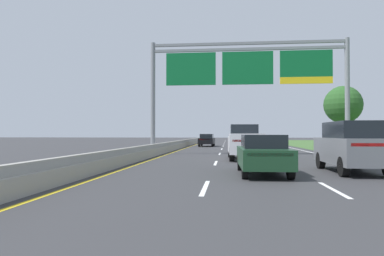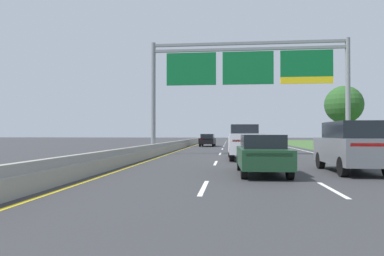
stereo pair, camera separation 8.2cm
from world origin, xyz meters
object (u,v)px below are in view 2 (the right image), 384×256
at_px(car_black_left_lane_sedan, 208,140).
at_px(car_grey_right_lane_suv, 351,146).
at_px(overhead_sign_gantry, 248,73).
at_px(roadside_tree_mid, 344,105).
at_px(pickup_truck_white, 245,142).
at_px(car_darkgreen_centre_lane_sedan, 262,154).

height_order(car_black_left_lane_sedan, car_grey_right_lane_suv, car_grey_right_lane_suv).
height_order(overhead_sign_gantry, roadside_tree_mid, overhead_sign_gantry).
bearing_deg(car_grey_right_lane_suv, pickup_truck_white, 28.45).
height_order(overhead_sign_gantry, car_darkgreen_centre_lane_sedan, overhead_sign_gantry).
relative_size(overhead_sign_gantry, pickup_truck_white, 2.77).
distance_m(overhead_sign_gantry, car_darkgreen_centre_lane_sedan, 14.18).
height_order(car_black_left_lane_sedan, roadside_tree_mid, roadside_tree_mid).
bearing_deg(pickup_truck_white, car_darkgreen_centre_lane_sedan, -178.84).
height_order(overhead_sign_gantry, pickup_truck_white, overhead_sign_gantry).
xyz_separation_m(car_darkgreen_centre_lane_sedan, roadside_tree_mid, (9.61, 21.17, 3.56)).
height_order(car_darkgreen_centre_lane_sedan, car_black_left_lane_sedan, same).
distance_m(overhead_sign_gantry, pickup_truck_white, 6.98).
distance_m(overhead_sign_gantry, car_black_left_lane_sedan, 19.09).
bearing_deg(car_darkgreen_centre_lane_sedan, roadside_tree_mid, -25.75).
relative_size(pickup_truck_white, car_darkgreen_centre_lane_sedan, 1.22).
height_order(pickup_truck_white, car_black_left_lane_sedan, pickup_truck_white).
relative_size(car_black_left_lane_sedan, roadside_tree_mid, 0.72).
relative_size(car_darkgreen_centre_lane_sedan, car_grey_right_lane_suv, 0.94).
height_order(pickup_truck_white, roadside_tree_mid, roadside_tree_mid).
bearing_deg(car_black_left_lane_sedan, car_darkgreen_centre_lane_sedan, -170.97).
relative_size(car_darkgreen_centre_lane_sedan, car_black_left_lane_sedan, 1.00).
distance_m(car_grey_right_lane_suv, roadside_tree_mid, 21.17).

